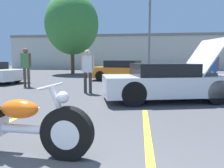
# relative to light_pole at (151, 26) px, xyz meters

# --- Properties ---
(parking_stripe_back) EXTENTS (0.12, 4.82, 0.01)m
(parking_stripe_back) POSITION_rel_light_pole_xyz_m (-0.74, -16.00, -4.07)
(parking_stripe_back) COLOR yellow
(parking_stripe_back) RESTS_ON ground
(far_building) EXTENTS (32.00, 4.20, 4.40)m
(far_building) POSITION_rel_light_pole_xyz_m (-1.71, 10.00, -1.74)
(far_building) COLOR beige
(far_building) RESTS_ON ground
(light_pole) EXTENTS (1.21, 0.28, 7.39)m
(light_pole) POSITION_rel_light_pole_xyz_m (0.00, 0.00, 0.00)
(light_pole) COLOR slate
(light_pole) RESTS_ON ground
(tree_background) EXTENTS (4.63, 4.63, 7.03)m
(tree_background) POSITION_rel_light_pole_xyz_m (-6.79, -0.27, 0.28)
(tree_background) COLOR brown
(tree_background) RESTS_ON ground
(motorcycle) EXTENTS (2.65, 0.70, 0.99)m
(motorcycle) POSITION_rel_light_pole_xyz_m (-2.81, -16.42, -3.66)
(motorcycle) COLOR black
(motorcycle) RESTS_ON ground
(show_car_hood_open) EXTENTS (4.31, 2.61, 1.97)m
(show_car_hood_open) POSITION_rel_light_pole_xyz_m (0.00, -12.12, -3.48)
(show_car_hood_open) COLOR silver
(show_car_hood_open) RESTS_ON ground
(parked_car_mid_row) EXTENTS (4.55, 2.76, 1.24)m
(parked_car_mid_row) POSITION_rel_light_pole_xyz_m (-1.76, -5.82, -3.48)
(parked_car_mid_row) COLOR orange
(parked_car_mid_row) RESTS_ON ground
(spectator_near_motorcycle) EXTENTS (0.52, 0.22, 1.68)m
(spectator_near_motorcycle) POSITION_rel_light_pole_xyz_m (-2.87, -10.96, -3.08)
(spectator_near_motorcycle) COLOR #333338
(spectator_near_motorcycle) RESTS_ON ground
(spectator_by_show_car) EXTENTS (0.52, 0.24, 1.83)m
(spectator_by_show_car) POSITION_rel_light_pole_xyz_m (-6.21, -9.42, -2.97)
(spectator_by_show_car) COLOR brown
(spectator_by_show_car) RESTS_ON ground
(spectator_midground) EXTENTS (0.52, 0.22, 1.64)m
(spectator_midground) POSITION_rel_light_pole_xyz_m (2.18, -9.46, -3.10)
(spectator_midground) COLOR #38476B
(spectator_midground) RESTS_ON ground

